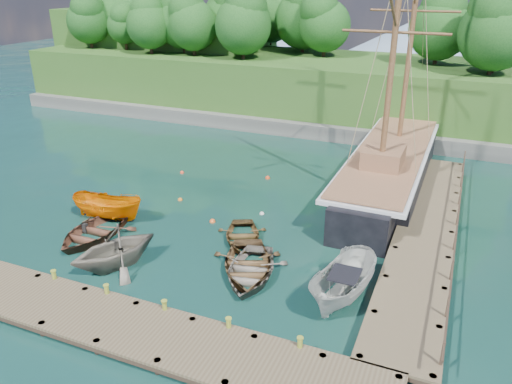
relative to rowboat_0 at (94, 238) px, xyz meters
The scene contains 24 objects.
ground 5.76m from the rowboat_0, ahead, with size 160.00×160.00×0.00m, color #133325.
dock_near 9.90m from the rowboat_0, 38.38° to the right, with size 20.00×3.20×1.10m.
dock_east 18.76m from the rowboat_0, 23.11° to the left, with size 3.20×24.00×1.10m.
bollard_0 5.05m from the rowboat_0, 69.71° to the right, with size 0.26×0.26×0.45m, color olive.
bollard_1 6.71m from the rowboat_0, 44.92° to the right, with size 0.26×0.26×0.45m, color olive.
bollard_2 9.09m from the rowboat_0, 31.44° to the right, with size 0.26×0.26×0.45m, color olive.
bollard_3 11.75m from the rowboat_0, 23.79° to the right, with size 0.26×0.26×0.45m, color olive.
bollard_4 14.55m from the rowboat_0, 19.01° to the right, with size 0.26×0.26×0.45m, color olive.
rowboat_0 is the anchor object (origin of this frame).
rowboat_1 3.62m from the rowboat_0, 32.52° to the right, with size 3.87×4.49×2.37m, color #736B5D.
rowboat_2 9.41m from the rowboat_0, ahead, with size 3.55×4.96×1.03m, color #523A21.
rowboat_3 9.74m from the rowboat_0, ahead, with size 3.34×4.67×0.97m, color #6E665B.
rowboat_4 8.41m from the rowboat_0, 19.90° to the left, with size 2.83×3.97×0.82m, color #513A1D.
motorboat_orange 2.37m from the rowboat_0, 106.46° to the left, with size 1.75×4.64×1.79m, color orange.
cabin_boat_white 14.39m from the rowboat_0, ahead, with size 1.98×5.27×2.03m, color beige.
schooner 20.04m from the rowboat_0, 45.70° to the left, with size 5.01×26.70×19.44m.
mooring_buoy_0 3.12m from the rowboat_0, 110.39° to the left, with size 0.33×0.33×0.33m, color white.
mooring_buoy_1 6.62m from the rowboat_0, 73.78° to the left, with size 0.31×0.31×0.31m, color orange.
mooring_buoy_2 6.84m from the rowboat_0, 39.56° to the left, with size 0.37×0.37×0.37m, color #D95820.
mooring_buoy_3 10.00m from the rowboat_0, 40.57° to the left, with size 0.29×0.29×0.29m, color silver.
mooring_buoy_4 10.70m from the rowboat_0, 93.06° to the left, with size 0.31×0.31×0.31m, color #F24321.
mooring_buoy_5 13.45m from the rowboat_0, 64.71° to the left, with size 0.36×0.36×0.36m, color #DC4518.
headland 32.98m from the rowboat_0, 102.66° to the left, with size 51.00×19.31×12.90m.
distant_ridge 71.21m from the rowboat_0, 81.87° to the left, with size 117.00×40.00×10.00m.
Camera 1 is at (12.30, -19.61, 13.54)m, focal length 35.00 mm.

